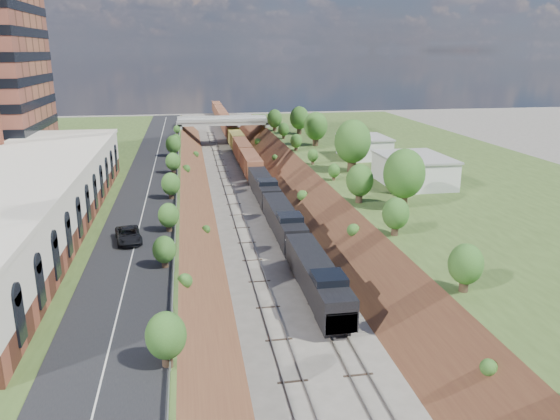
% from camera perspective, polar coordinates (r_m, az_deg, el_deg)
% --- Properties ---
extents(platform_left, '(44.00, 180.00, 5.00)m').
position_cam_1_polar(platform_left, '(89.21, -24.55, 0.68)').
color(platform_left, '#3B5121').
rests_on(platform_left, ground).
extents(platform_right, '(44.00, 180.00, 5.00)m').
position_cam_1_polar(platform_right, '(96.11, 16.95, 2.50)').
color(platform_right, '#3B5121').
rests_on(platform_right, ground).
extents(embankment_left, '(10.00, 180.00, 10.00)m').
position_cam_1_polar(embankment_left, '(86.79, -10.21, -0.20)').
color(embankment_left, brown).
rests_on(embankment_left, ground).
extents(embankment_right, '(10.00, 180.00, 10.00)m').
position_cam_1_polar(embankment_right, '(89.21, 4.05, 0.48)').
color(embankment_right, brown).
rests_on(embankment_right, ground).
extents(rail_left_track, '(1.58, 180.00, 0.18)m').
position_cam_1_polar(rail_left_track, '(87.04, -4.68, 0.12)').
color(rail_left_track, gray).
rests_on(rail_left_track, ground).
extents(rail_right_track, '(1.58, 180.00, 0.18)m').
position_cam_1_polar(rail_right_track, '(87.62, -1.29, 0.28)').
color(rail_right_track, gray).
rests_on(rail_right_track, ground).
extents(road, '(8.00, 180.00, 0.10)m').
position_cam_1_polar(road, '(85.70, -13.39, 2.90)').
color(road, black).
rests_on(road, platform_left).
extents(guardrail, '(0.10, 171.00, 0.70)m').
position_cam_1_polar(guardrail, '(85.22, -10.66, 3.33)').
color(guardrail, '#99999E').
rests_on(guardrail, platform_left).
extents(commercial_building, '(14.30, 62.30, 7.00)m').
position_cam_1_polar(commercial_building, '(65.91, -25.54, 0.84)').
color(commercial_building, brown).
rests_on(commercial_building, platform_left).
extents(overpass, '(24.50, 8.30, 7.40)m').
position_cam_1_polar(overpass, '(146.92, -5.94, 8.65)').
color(overpass, gray).
rests_on(overpass, ground).
extents(white_building_near, '(9.00, 12.00, 4.00)m').
position_cam_1_polar(white_building_near, '(84.10, 13.78, 3.98)').
color(white_building_near, silver).
rests_on(white_building_near, platform_right).
extents(white_building_far, '(8.00, 10.00, 3.60)m').
position_cam_1_polar(white_building_far, '(104.14, 8.76, 6.46)').
color(white_building_far, silver).
rests_on(white_building_far, platform_right).
extents(tree_right_large, '(5.25, 5.25, 7.61)m').
position_cam_1_polar(tree_right_large, '(70.31, 12.85, 3.67)').
color(tree_right_large, '#473323').
rests_on(tree_right_large, platform_right).
extents(tree_left_crest, '(2.45, 2.45, 3.55)m').
position_cam_1_polar(tree_left_crest, '(46.67, -11.69, -5.72)').
color(tree_left_crest, '#473323').
rests_on(tree_left_crest, platform_left).
extents(freight_train, '(3.05, 188.14, 4.56)m').
position_cam_1_polar(freight_train, '(139.96, -4.62, 7.36)').
color(freight_train, black).
rests_on(freight_train, ground).
extents(suv, '(3.34, 5.68, 1.48)m').
position_cam_1_polar(suv, '(58.92, -15.55, -2.54)').
color(suv, black).
rests_on(suv, road).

